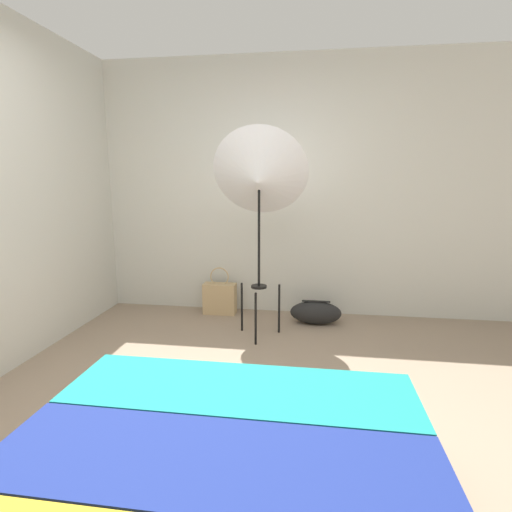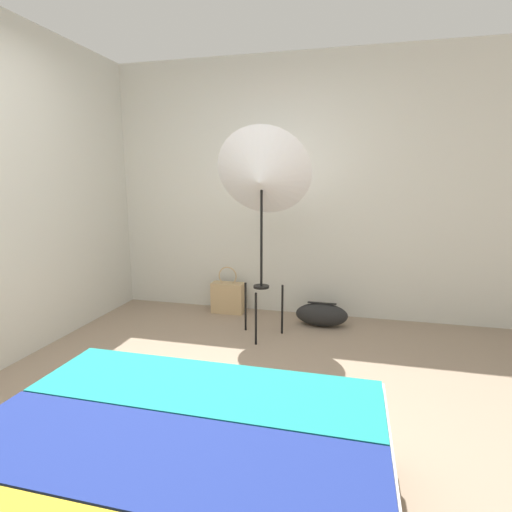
% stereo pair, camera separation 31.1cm
% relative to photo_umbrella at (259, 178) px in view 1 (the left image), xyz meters
% --- Properties ---
extents(ground_plane, '(14.00, 14.00, 0.00)m').
position_rel_photo_umbrella_xyz_m(ground_plane, '(-0.14, -1.61, -1.41)').
color(ground_plane, gray).
extents(wall_back, '(8.00, 0.05, 2.60)m').
position_rel_photo_umbrella_xyz_m(wall_back, '(-0.14, 0.75, -0.11)').
color(wall_back, beige).
rests_on(wall_back, ground_plane).
extents(wall_side_left, '(0.05, 8.00, 2.60)m').
position_rel_photo_umbrella_xyz_m(wall_side_left, '(-1.75, -0.61, -0.11)').
color(wall_side_left, beige).
rests_on(wall_side_left, ground_plane).
extents(photo_umbrella, '(0.83, 0.57, 1.83)m').
position_rel_photo_umbrella_xyz_m(photo_umbrella, '(0.00, 0.00, 0.00)').
color(photo_umbrella, black).
rests_on(photo_umbrella, ground_plane).
extents(tote_bag, '(0.34, 0.15, 0.50)m').
position_rel_photo_umbrella_xyz_m(tote_bag, '(-0.49, 0.55, -1.24)').
color(tote_bag, tan).
rests_on(tote_bag, ground_plane).
extents(duffel_bag, '(0.50, 0.22, 0.23)m').
position_rel_photo_umbrella_xyz_m(duffel_bag, '(0.51, 0.38, -1.29)').
color(duffel_bag, black).
rests_on(duffel_bag, ground_plane).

